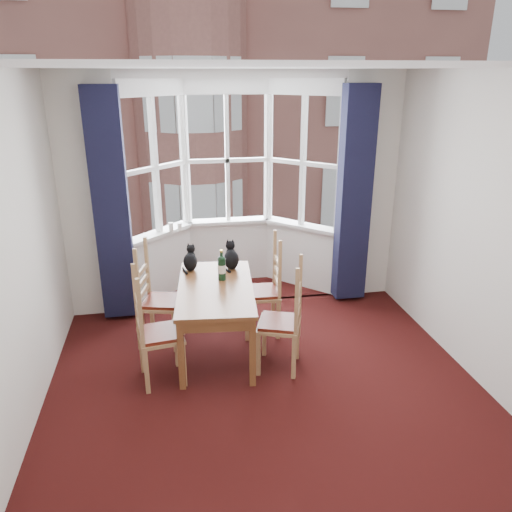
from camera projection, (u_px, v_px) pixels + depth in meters
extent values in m
plane|color=black|center=(274.00, 410.00, 4.34)|extent=(4.50, 4.50, 0.00)
plane|color=white|center=(279.00, 67.00, 3.37)|extent=(4.50, 4.50, 0.00)
plane|color=silver|center=(508.00, 245.00, 4.19)|extent=(0.00, 4.50, 4.50)
plane|color=silver|center=(410.00, 482.00, 1.78)|extent=(4.00, 0.00, 4.00)
cube|color=silver|center=(91.00, 200.00, 5.66)|extent=(0.70, 0.12, 2.80)
cube|color=silver|center=(367.00, 189.00, 6.20)|extent=(0.70, 0.12, 2.80)
cube|color=#171734|center=(111.00, 207.00, 5.54)|extent=(0.38, 0.22, 2.60)
cube|color=#171734|center=(354.00, 197.00, 6.02)|extent=(0.38, 0.22, 2.60)
cube|color=brown|center=(215.00, 288.00, 5.03)|extent=(0.88, 1.46, 0.04)
cube|color=brown|center=(181.00, 356.00, 4.53)|extent=(0.07, 0.07, 0.70)
cube|color=brown|center=(188.00, 295.00, 5.74)|extent=(0.07, 0.07, 0.70)
cube|color=brown|center=(252.00, 352.00, 4.58)|extent=(0.07, 0.07, 0.70)
cube|color=brown|center=(244.00, 293.00, 5.79)|extent=(0.07, 0.07, 0.70)
cube|color=#A57D50|center=(161.00, 334.00, 4.63)|extent=(0.46, 0.48, 0.06)
cube|color=#54190E|center=(160.00, 333.00, 4.62)|extent=(0.41, 0.43, 0.03)
cube|color=#A57D50|center=(162.00, 302.00, 5.27)|extent=(0.49, 0.51, 0.06)
cube|color=#54190E|center=(162.00, 301.00, 5.27)|extent=(0.44, 0.46, 0.03)
cube|color=#A57D50|center=(279.00, 323.00, 4.83)|extent=(0.52, 0.53, 0.06)
cube|color=#54190E|center=(279.00, 322.00, 4.82)|extent=(0.47, 0.48, 0.03)
cube|color=#A57D50|center=(261.00, 293.00, 5.50)|extent=(0.43, 0.44, 0.06)
cube|color=#54190E|center=(261.00, 291.00, 5.49)|extent=(0.38, 0.40, 0.03)
ellipsoid|color=black|center=(190.00, 262.00, 5.41)|extent=(0.19, 0.22, 0.20)
sphere|color=black|center=(191.00, 249.00, 5.43)|extent=(0.11, 0.11, 0.09)
cone|color=black|center=(188.00, 245.00, 5.42)|extent=(0.04, 0.04, 0.04)
cone|color=black|center=(193.00, 245.00, 5.42)|extent=(0.04, 0.04, 0.04)
ellipsoid|color=black|center=(231.00, 260.00, 5.45)|extent=(0.17, 0.22, 0.22)
sphere|color=black|center=(230.00, 245.00, 5.48)|extent=(0.10, 0.10, 0.10)
cone|color=black|center=(228.00, 241.00, 5.45)|extent=(0.04, 0.04, 0.05)
cone|color=black|center=(233.00, 241.00, 5.46)|extent=(0.04, 0.04, 0.05)
cylinder|color=black|center=(222.00, 269.00, 5.15)|extent=(0.08, 0.08, 0.23)
sphere|color=black|center=(222.00, 259.00, 5.11)|extent=(0.08, 0.08, 0.08)
cylinder|color=black|center=(221.00, 255.00, 5.10)|extent=(0.03, 0.03, 0.10)
cylinder|color=gold|center=(221.00, 251.00, 5.08)|extent=(0.03, 0.03, 0.02)
cylinder|color=silver|center=(222.00, 269.00, 5.15)|extent=(0.08, 0.08, 0.09)
cylinder|color=white|center=(171.00, 227.00, 6.29)|extent=(0.06, 0.06, 0.11)
cylinder|color=white|center=(180.00, 227.00, 6.34)|extent=(0.06, 0.06, 0.09)
plane|color=#333335|center=(180.00, 200.00, 36.18)|extent=(80.00, 80.00, 0.00)
cube|color=#A05E52|center=(187.00, 126.00, 17.14)|extent=(18.00, 6.00, 14.00)
cylinder|color=#A05E52|center=(192.00, 137.00, 14.37)|extent=(3.20, 3.20, 14.00)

